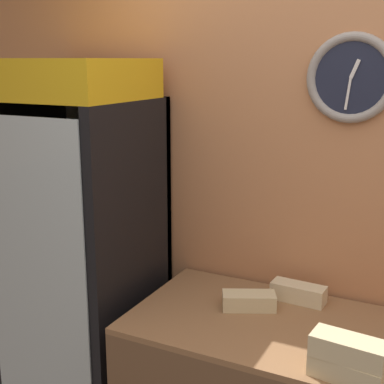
{
  "coord_description": "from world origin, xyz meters",
  "views": [
    {
      "loc": [
        0.33,
        -1.03,
        1.93
      ],
      "look_at": [
        -0.65,
        0.9,
        1.4
      ],
      "focal_mm": 50.0,
      "sensor_mm": 36.0,
      "label": 1
    }
  ],
  "objects_px": {
    "sandwich_flat_left": "(298,293)",
    "sandwich_stack_bottom": "(347,369)",
    "sandwich_stack_middle": "(349,349)",
    "beverage_cooler": "(87,242)",
    "sandwich_flat_right": "(249,301)"
  },
  "relations": [
    {
      "from": "sandwich_flat_left",
      "to": "sandwich_stack_bottom",
      "type": "bearing_deg",
      "value": -58.71
    },
    {
      "from": "sandwich_stack_bottom",
      "to": "sandwich_stack_middle",
      "type": "height_order",
      "value": "sandwich_stack_middle"
    },
    {
      "from": "beverage_cooler",
      "to": "sandwich_stack_middle",
      "type": "height_order",
      "value": "beverage_cooler"
    },
    {
      "from": "beverage_cooler",
      "to": "sandwich_stack_middle",
      "type": "relative_size",
      "value": 7.58
    },
    {
      "from": "sandwich_stack_middle",
      "to": "sandwich_flat_left",
      "type": "relative_size",
      "value": 1.06
    },
    {
      "from": "sandwich_stack_bottom",
      "to": "sandwich_flat_right",
      "type": "distance_m",
      "value": 0.59
    },
    {
      "from": "sandwich_stack_middle",
      "to": "sandwich_flat_right",
      "type": "distance_m",
      "value": 0.6
    },
    {
      "from": "beverage_cooler",
      "to": "sandwich_stack_bottom",
      "type": "relative_size",
      "value": 7.5
    },
    {
      "from": "beverage_cooler",
      "to": "sandwich_stack_middle",
      "type": "bearing_deg",
      "value": -14.66
    },
    {
      "from": "sandwich_stack_middle",
      "to": "sandwich_flat_right",
      "type": "height_order",
      "value": "sandwich_stack_middle"
    },
    {
      "from": "sandwich_flat_left",
      "to": "sandwich_flat_right",
      "type": "relative_size",
      "value": 0.98
    },
    {
      "from": "sandwich_stack_bottom",
      "to": "sandwich_flat_left",
      "type": "distance_m",
      "value": 0.6
    },
    {
      "from": "sandwich_stack_bottom",
      "to": "beverage_cooler",
      "type": "bearing_deg",
      "value": 165.34
    },
    {
      "from": "beverage_cooler",
      "to": "sandwich_stack_bottom",
      "type": "bearing_deg",
      "value": -14.66
    },
    {
      "from": "sandwich_flat_left",
      "to": "sandwich_stack_middle",
      "type": "bearing_deg",
      "value": -58.71
    }
  ]
}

